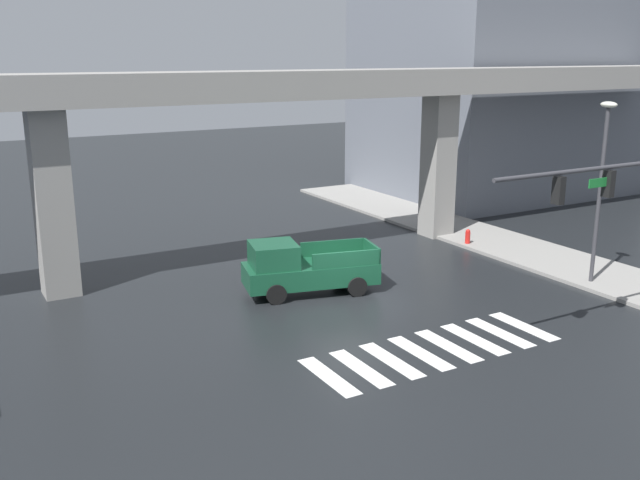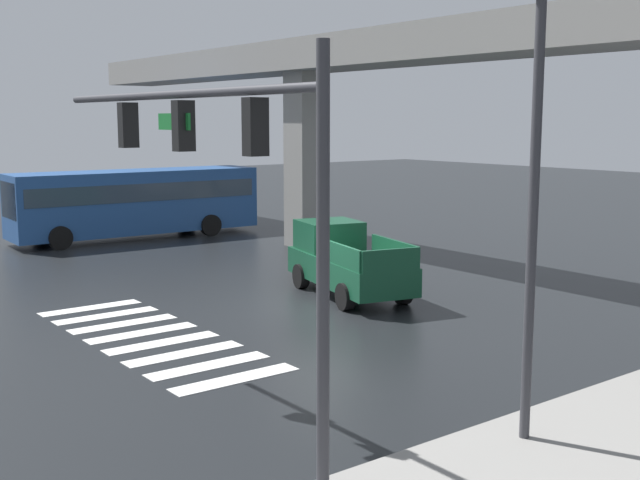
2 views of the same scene
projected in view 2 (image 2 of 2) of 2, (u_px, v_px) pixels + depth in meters
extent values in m
plane|color=black|center=(319.00, 308.00, 22.12)|extent=(120.00, 120.00, 0.00)
cube|color=silver|center=(91.00, 308.00, 22.12)|extent=(0.55, 2.80, 0.01)
cube|color=silver|center=(106.00, 316.00, 21.25)|extent=(0.55, 2.80, 0.01)
cube|color=silver|center=(123.00, 324.00, 20.39)|extent=(0.55, 2.80, 0.01)
cube|color=silver|center=(142.00, 333.00, 19.52)|extent=(0.55, 2.80, 0.01)
cube|color=silver|center=(162.00, 343.00, 18.66)|extent=(0.55, 2.80, 0.01)
cube|color=silver|center=(184.00, 354.00, 17.79)|extent=(0.55, 2.80, 0.01)
cube|color=silver|center=(208.00, 366.00, 16.93)|extent=(0.55, 2.80, 0.01)
cube|color=silver|center=(235.00, 379.00, 16.06)|extent=(0.55, 2.80, 0.01)
cube|color=gray|center=(479.00, 38.00, 24.73)|extent=(51.74, 2.59, 1.20)
cube|color=gray|center=(306.00, 160.00, 32.53)|extent=(1.30, 1.30, 7.08)
cube|color=#14472D|center=(350.00, 270.00, 23.56)|extent=(5.40, 3.03, 0.80)
cube|color=#14472D|center=(329.00, 235.00, 24.74)|extent=(2.06, 2.10, 0.90)
cube|color=#3F5160|center=(323.00, 233.00, 25.16)|extent=(0.49, 1.65, 0.77)
cube|color=#14472D|center=(339.00, 255.00, 22.06)|extent=(2.60, 0.71, 0.60)
cube|color=#14472D|center=(395.00, 250.00, 22.76)|extent=(2.60, 0.71, 0.60)
cube|color=#14472D|center=(391.00, 260.00, 21.19)|extent=(0.50, 1.72, 0.60)
cylinder|color=black|center=(301.00, 276.00, 24.68)|extent=(0.80, 0.45, 0.76)
cylinder|color=black|center=(353.00, 272.00, 25.41)|extent=(0.80, 0.45, 0.76)
cylinder|color=black|center=(345.00, 297.00, 21.82)|extent=(0.80, 0.45, 0.76)
cylinder|color=black|center=(403.00, 291.00, 22.55)|extent=(0.80, 0.45, 0.76)
cube|color=#234C8C|center=(136.00, 201.00, 34.97)|extent=(2.89, 10.88, 2.70)
cube|color=#2D3D4C|center=(136.00, 190.00, 34.89)|extent=(2.91, 10.35, 0.76)
cube|color=#2D3D4C|center=(9.00, 201.00, 31.86)|extent=(2.25, 0.16, 1.49)
cylinder|color=black|center=(60.00, 238.00, 31.99)|extent=(0.38, 0.97, 0.96)
cylinder|color=black|center=(42.00, 231.00, 33.97)|extent=(0.38, 0.97, 0.96)
cylinder|color=black|center=(210.00, 225.00, 35.84)|extent=(0.38, 0.97, 0.96)
cylinder|color=black|center=(186.00, 220.00, 37.82)|extent=(0.38, 0.97, 0.96)
cylinder|color=#38383D|center=(323.00, 279.00, 10.52)|extent=(0.18, 0.18, 6.20)
cylinder|color=#38383D|center=(169.00, 95.00, 13.52)|extent=(8.60, 0.14, 0.14)
cube|color=black|center=(255.00, 127.00, 11.48)|extent=(0.24, 0.32, 0.84)
sphere|color=orange|center=(255.00, 127.00, 11.48)|extent=(0.17, 0.17, 0.17)
cube|color=black|center=(183.00, 126.00, 13.21)|extent=(0.24, 0.32, 0.84)
sphere|color=orange|center=(183.00, 126.00, 13.21)|extent=(0.17, 0.17, 0.17)
cube|color=black|center=(128.00, 125.00, 14.94)|extent=(0.24, 0.32, 0.84)
sphere|color=orange|center=(128.00, 125.00, 14.94)|extent=(0.17, 0.17, 0.17)
cube|color=#19722D|center=(174.00, 122.00, 13.46)|extent=(1.10, 0.04, 0.28)
cylinder|color=#38383D|center=(532.00, 230.00, 12.26)|extent=(0.16, 0.16, 7.00)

